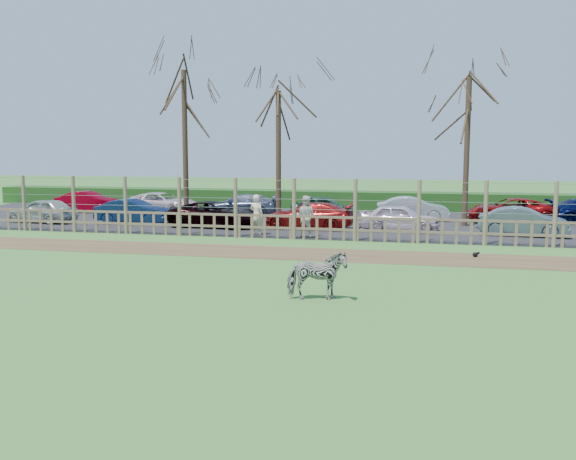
% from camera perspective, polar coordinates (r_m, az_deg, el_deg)
% --- Properties ---
extents(ground, '(120.00, 120.00, 0.00)m').
position_cam_1_polar(ground, '(18.71, -4.71, -4.21)').
color(ground, '#709C48').
rests_on(ground, ground).
extents(dirt_strip, '(34.00, 2.80, 0.01)m').
position_cam_1_polar(dirt_strip, '(22.96, -1.32, -2.02)').
color(dirt_strip, brown).
rests_on(dirt_strip, ground).
extents(asphalt, '(44.00, 13.00, 0.04)m').
position_cam_1_polar(asphalt, '(32.66, 2.99, 0.78)').
color(asphalt, '#232326').
rests_on(asphalt, ground).
extents(hedge, '(46.00, 2.00, 1.10)m').
position_cam_1_polar(hedge, '(39.49, 4.74, 2.67)').
color(hedge, '#1E4716').
rests_on(hedge, ground).
extents(fence, '(30.16, 0.16, 2.50)m').
position_cam_1_polar(fence, '(26.23, 0.55, 0.91)').
color(fence, brown).
rests_on(fence, ground).
extents(tree_left, '(4.80, 4.80, 7.88)m').
position_cam_1_polar(tree_left, '(32.36, -9.19, 10.56)').
color(tree_left, '#3D2B1E').
rests_on(tree_left, ground).
extents(tree_mid, '(4.80, 4.80, 6.83)m').
position_cam_1_polar(tree_mid, '(31.90, -0.86, 9.36)').
color(tree_mid, '#3D2B1E').
rests_on(tree_mid, ground).
extents(tree_right, '(4.80, 4.80, 7.35)m').
position_cam_1_polar(tree_right, '(31.53, 15.71, 9.79)').
color(tree_right, '#3D2B1E').
rests_on(tree_right, ground).
extents(zebra, '(1.57, 0.99, 1.23)m').
position_cam_1_polar(zebra, '(15.79, 2.57, -4.07)').
color(zebra, gray).
rests_on(zebra, ground).
extents(visitor_a, '(0.72, 0.57, 1.72)m').
position_cam_1_polar(visitor_a, '(27.32, -2.81, 1.37)').
color(visitor_a, beige).
rests_on(visitor_a, asphalt).
extents(visitor_b, '(0.94, 0.79, 1.72)m').
position_cam_1_polar(visitor_b, '(26.60, 1.56, 1.21)').
color(visitor_b, silver).
rests_on(visitor_b, asphalt).
extents(crow, '(0.24, 0.18, 0.19)m').
position_cam_1_polar(crow, '(22.94, 16.33, -2.10)').
color(crow, black).
rests_on(crow, ground).
extents(car_0, '(3.68, 1.87, 1.20)m').
position_cam_1_polar(car_0, '(34.17, -20.97, 1.64)').
color(car_0, '#B1BBB3').
rests_on(car_0, asphalt).
extents(car_1, '(3.70, 1.44, 1.20)m').
position_cam_1_polar(car_1, '(32.25, -13.58, 1.61)').
color(car_1, '#10254F').
rests_on(car_1, asphalt).
extents(car_2, '(4.45, 2.30, 1.20)m').
position_cam_1_polar(car_2, '(30.26, -6.54, 1.41)').
color(car_2, black).
rests_on(car_2, asphalt).
extents(car_3, '(4.17, 1.77, 1.20)m').
position_cam_1_polar(car_3, '(29.45, 1.86, 1.29)').
color(car_3, maroon).
rests_on(car_3, asphalt).
extents(car_4, '(3.59, 1.59, 1.20)m').
position_cam_1_polar(car_4, '(28.96, 9.91, 1.08)').
color(car_4, silver).
rests_on(car_4, asphalt).
extents(car_5, '(3.77, 1.69, 1.20)m').
position_cam_1_polar(car_5, '(28.81, 20.20, 0.71)').
color(car_5, slate).
rests_on(car_5, asphalt).
extents(car_7, '(3.68, 1.37, 1.20)m').
position_cam_1_polar(car_7, '(38.74, -17.33, 2.41)').
color(car_7, maroon).
rests_on(car_7, asphalt).
extents(car_8, '(4.43, 2.26, 1.20)m').
position_cam_1_polar(car_8, '(36.77, -11.18, 2.36)').
color(car_8, silver).
rests_on(car_8, asphalt).
extents(car_9, '(4.32, 2.23, 1.20)m').
position_cam_1_polar(car_9, '(34.94, -4.22, 2.22)').
color(car_9, '#4E576F').
rests_on(car_9, asphalt).
extents(car_10, '(3.58, 1.57, 1.20)m').
position_cam_1_polar(car_10, '(33.74, 3.20, 2.05)').
color(car_10, '#224E37').
rests_on(car_10, asphalt).
extents(car_11, '(3.74, 1.59, 1.20)m').
position_cam_1_polar(car_11, '(33.44, 11.01, 1.88)').
color(car_11, '#B1B9BC').
rests_on(car_11, asphalt).
extents(car_12, '(4.44, 2.27, 1.20)m').
position_cam_1_polar(car_12, '(33.91, 19.17, 1.68)').
color(car_12, '#980B0D').
rests_on(car_12, asphalt).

